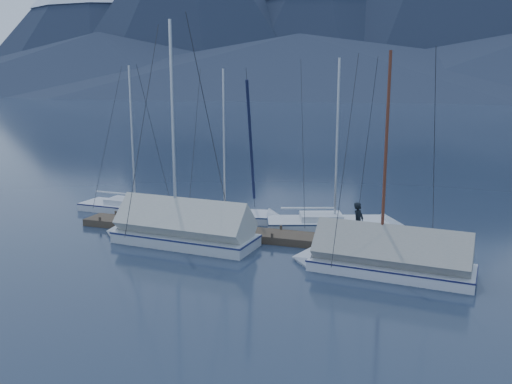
% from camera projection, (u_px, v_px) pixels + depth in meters
% --- Properties ---
extents(ground, '(1000.00, 1000.00, 0.00)m').
position_uv_depth(ground, '(241.00, 251.00, 23.29)').
color(ground, '#162032').
rests_on(ground, ground).
extents(mountain_range, '(877.00, 584.00, 150.50)m').
position_uv_depth(mountain_range, '(446.00, 2.00, 353.46)').
color(mountain_range, '#475675').
rests_on(mountain_range, ground).
extents(dock, '(18.00, 1.50, 0.54)m').
position_uv_depth(dock, '(256.00, 236.00, 25.12)').
color(dock, '#382D23').
rests_on(dock, ground).
extents(mooring_posts, '(15.12, 1.52, 0.35)m').
position_uv_depth(mooring_posts, '(246.00, 230.00, 25.23)').
color(mooring_posts, '#382D23').
rests_on(mooring_posts, ground).
extents(sailboat_open_left, '(6.73, 2.86, 8.79)m').
position_uv_depth(sailboat_open_left, '(143.00, 210.00, 30.04)').
color(sailboat_open_left, silver).
rests_on(sailboat_open_left, ground).
extents(sailboat_open_mid, '(6.70, 3.12, 8.56)m').
position_uv_depth(sailboat_open_mid, '(233.00, 217.00, 28.42)').
color(sailboat_open_mid, silver).
rests_on(sailboat_open_mid, ground).
extents(sailboat_open_right, '(7.10, 4.13, 9.07)m').
position_uv_depth(sailboat_open_right, '(344.00, 225.00, 26.91)').
color(sailboat_open_right, silver).
rests_on(sailboat_open_right, ground).
extents(sailboat_covered_near, '(7.20, 3.03, 9.15)m').
position_uv_depth(sailboat_covered_near, '(377.00, 260.00, 20.69)').
color(sailboat_covered_near, silver).
rests_on(sailboat_covered_near, ground).
extents(sailboat_covered_far, '(7.75, 3.23, 10.66)m').
position_uv_depth(sailboat_covered_far, '(173.00, 231.00, 24.38)').
color(sailboat_covered_far, silver).
rests_on(sailboat_covered_far, ground).
extents(person, '(0.58, 0.72, 1.71)m').
position_uv_depth(person, '(358.00, 222.00, 23.37)').
color(person, black).
rests_on(person, dock).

